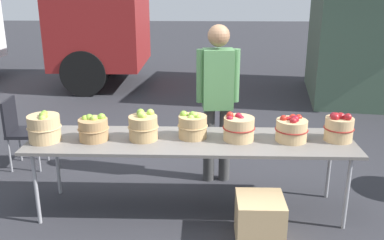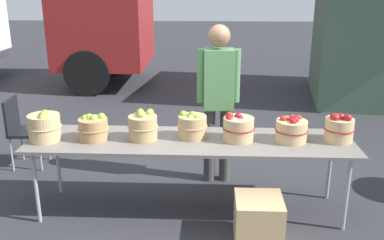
% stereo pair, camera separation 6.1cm
% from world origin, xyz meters
% --- Properties ---
extents(ground_plane, '(40.00, 40.00, 0.00)m').
position_xyz_m(ground_plane, '(0.00, 0.00, 0.00)').
color(ground_plane, '#2D2D33').
extents(market_table, '(3.10, 0.76, 0.75)m').
position_xyz_m(market_table, '(0.00, 0.00, 0.72)').
color(market_table, slate).
rests_on(market_table, ground).
extents(apple_basket_green_0, '(0.32, 0.32, 0.30)m').
position_xyz_m(apple_basket_green_0, '(-1.38, -0.07, 0.88)').
color(apple_basket_green_0, tan).
rests_on(apple_basket_green_0, market_table).
extents(apple_basket_green_1, '(0.30, 0.30, 0.25)m').
position_xyz_m(apple_basket_green_1, '(-0.93, -0.03, 0.86)').
color(apple_basket_green_1, '#A87F51').
rests_on(apple_basket_green_1, market_table).
extents(apple_basket_green_2, '(0.29, 0.29, 0.29)m').
position_xyz_m(apple_basket_green_2, '(-0.45, 0.00, 0.88)').
color(apple_basket_green_2, tan).
rests_on(apple_basket_green_2, market_table).
extents(apple_basket_green_3, '(0.29, 0.29, 0.26)m').
position_xyz_m(apple_basket_green_3, '(0.01, 0.06, 0.87)').
color(apple_basket_green_3, tan).
rests_on(apple_basket_green_3, market_table).
extents(apple_basket_red_0, '(0.31, 0.31, 0.27)m').
position_xyz_m(apple_basket_red_0, '(0.45, 0.02, 0.87)').
color(apple_basket_red_0, tan).
rests_on(apple_basket_red_0, market_table).
extents(apple_basket_red_1, '(0.31, 0.31, 0.26)m').
position_xyz_m(apple_basket_red_1, '(0.95, 0.01, 0.86)').
color(apple_basket_red_1, tan).
rests_on(apple_basket_red_1, market_table).
extents(apple_basket_red_2, '(0.28, 0.28, 0.28)m').
position_xyz_m(apple_basket_red_2, '(1.40, 0.03, 0.88)').
color(apple_basket_red_2, tan).
rests_on(apple_basket_red_2, market_table).
extents(vendor_adult, '(0.47, 0.26, 1.77)m').
position_xyz_m(vendor_adult, '(0.27, 0.69, 1.04)').
color(vendor_adult, '#3F3F3F').
rests_on(vendor_adult, ground).
extents(folding_chair, '(0.42, 0.42, 0.86)m').
position_xyz_m(folding_chair, '(-2.10, 0.99, 0.51)').
color(folding_chair, black).
rests_on(folding_chair, ground).
extents(produce_crate, '(0.41, 0.41, 0.41)m').
position_xyz_m(produce_crate, '(0.62, -0.52, 0.21)').
color(produce_crate, tan).
rests_on(produce_crate, ground).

